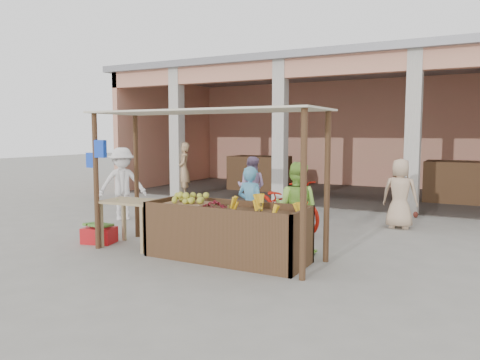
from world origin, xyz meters
The scene contains 19 objects.
ground centered at (0.00, 0.00, 0.00)m, with size 60.00×60.00×0.00m, color gray.
market_building centered at (0.05, 8.93, 2.70)m, with size 14.40×6.40×4.20m.
fruit_stall centered at (0.50, 0.00, 0.40)m, with size 2.60×0.95×0.80m, color #523321.
stall_awning centered at (-0.01, 0.06, 1.98)m, with size 4.09×1.35×2.39m.
banana_heap centered at (1.17, -0.04, 0.91)m, with size 1.18×0.64×0.21m, color gold, non-canonical shape.
melon_tray centered at (-0.26, 0.01, 0.89)m, with size 0.71×0.61×0.19m.
berry_heap centered at (0.26, 0.02, 0.87)m, with size 0.42×0.34×0.13m, color maroon.
side_table centered at (-1.39, -0.07, 0.69)m, with size 1.09×0.78×0.83m.
papaya_pile centered at (-1.39, -0.07, 0.94)m, with size 0.71×0.41×0.20m, color #489932, non-canonical shape.
red_crate centered at (-2.13, -0.14, 0.15)m, with size 0.56×0.40×0.29m, color red.
plantain_bundle centered at (-2.13, -0.14, 0.33)m, with size 0.42×0.30×0.08m, color #508A32, non-canonical shape.
produce_sacks centered at (2.50, 5.28, 0.29)m, with size 0.77×0.48×0.59m.
vendor_blue centered at (0.48, 0.89, 0.77)m, with size 0.58×0.42×1.54m, color #529CC7.
vendor_green centered at (1.32, 0.92, 0.81)m, with size 0.78×0.45×1.62m, color #9DDB50.
motorcycle centered at (0.43, 2.54, 0.55)m, with size 2.11×0.73×1.10m, color #A01207.
shopper_a centered at (-3.34, 1.85, 0.91)m, with size 1.17×0.58×1.82m, color silver.
shopper_c centered at (2.53, 3.85, 0.82)m, with size 0.79×0.51×1.64m, color tan.
shopper_e centered at (-4.31, 5.72, 0.90)m, with size 0.67×0.50×1.79m, color tan.
shopper_f centered at (-0.84, 3.55, 0.80)m, with size 0.78×0.45×1.60m, color #997CA6.
Camera 1 is at (4.14, -6.39, 2.02)m, focal length 35.00 mm.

